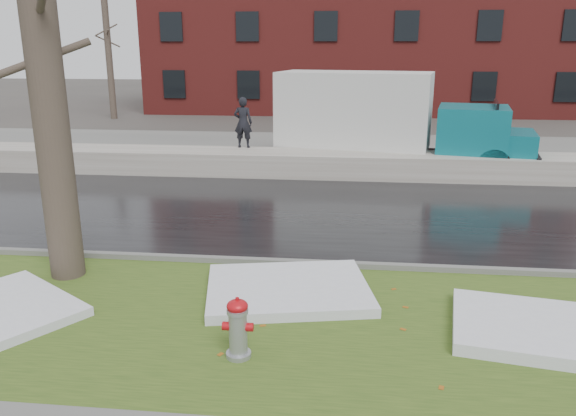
# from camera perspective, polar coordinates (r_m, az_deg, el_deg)

# --- Properties ---
(ground) EXTENTS (120.00, 120.00, 0.00)m
(ground) POSITION_cam_1_polar(r_m,az_deg,el_deg) (9.58, -1.67, -8.19)
(ground) COLOR #47423D
(ground) RESTS_ON ground
(verge) EXTENTS (60.00, 4.50, 0.04)m
(verge) POSITION_cam_1_polar(r_m,az_deg,el_deg) (8.46, -2.84, -11.53)
(verge) COLOR #2F4818
(verge) RESTS_ON ground
(road) EXTENTS (60.00, 7.00, 0.03)m
(road) POSITION_cam_1_polar(r_m,az_deg,el_deg) (13.78, 0.86, -0.45)
(road) COLOR black
(road) RESTS_ON ground
(parking_lot) EXTENTS (60.00, 9.00, 0.03)m
(parking_lot) POSITION_cam_1_polar(r_m,az_deg,el_deg) (22.04, 2.93, 5.83)
(parking_lot) COLOR slate
(parking_lot) RESTS_ON ground
(curb) EXTENTS (60.00, 0.15, 0.14)m
(curb) POSITION_cam_1_polar(r_m,az_deg,el_deg) (10.47, -0.93, -5.60)
(curb) COLOR slate
(curb) RESTS_ON ground
(snowbank) EXTENTS (60.00, 1.60, 0.75)m
(snowbank) POSITION_cam_1_polar(r_m,az_deg,el_deg) (17.75, 2.13, 4.52)
(snowbank) COLOR #AFA9A0
(snowbank) RESTS_ON ground
(brick_building) EXTENTS (26.00, 12.00, 10.00)m
(brick_building) POSITION_cam_1_polar(r_m,az_deg,el_deg) (38.67, 7.69, 17.56)
(brick_building) COLOR maroon
(brick_building) RESTS_ON ground
(bg_tree_left) EXTENTS (1.40, 1.62, 6.50)m
(bg_tree_left) POSITION_cam_1_polar(r_m,az_deg,el_deg) (33.38, -17.72, 14.34)
(bg_tree_left) COLOR brown
(bg_tree_left) RESTS_ON ground
(bg_tree_center) EXTENTS (1.40, 1.62, 6.50)m
(bg_tree_center) POSITION_cam_1_polar(r_m,az_deg,el_deg) (35.40, -5.79, 15.06)
(bg_tree_center) COLOR brown
(bg_tree_center) RESTS_ON ground
(fire_hydrant) EXTENTS (0.40, 0.34, 0.84)m
(fire_hydrant) POSITION_cam_1_polar(r_m,az_deg,el_deg) (7.40, -5.11, -11.78)
(fire_hydrant) COLOR #95989C
(fire_hydrant) RESTS_ON verge
(tree) EXTENTS (1.35, 1.53, 7.23)m
(tree) POSITION_cam_1_polar(r_m,az_deg,el_deg) (10.05, -23.53, 13.34)
(tree) COLOR brown
(tree) RESTS_ON verge
(box_truck) EXTENTS (9.55, 3.64, 3.15)m
(box_truck) POSITION_cam_1_polar(r_m,az_deg,el_deg) (18.86, 9.74, 8.96)
(box_truck) COLOR black
(box_truck) RESTS_ON ground
(worker) EXTENTS (0.61, 0.41, 1.63)m
(worker) POSITION_cam_1_polar(r_m,az_deg,el_deg) (18.42, -4.59, 8.66)
(worker) COLOR black
(worker) RESTS_ON snowbank
(snow_patch_near) EXTENTS (2.94, 2.47, 0.16)m
(snow_patch_near) POSITION_cam_1_polar(r_m,az_deg,el_deg) (9.27, 0.00, -8.25)
(snow_patch_near) COLOR silver
(snow_patch_near) RESTS_ON verge
(snow_patch_far) EXTENTS (2.72, 2.57, 0.14)m
(snow_patch_far) POSITION_cam_1_polar(r_m,az_deg,el_deg) (9.67, -26.61, -9.05)
(snow_patch_far) COLOR silver
(snow_patch_far) RESTS_ON verge
(snow_patch_side) EXTENTS (3.07, 2.26, 0.18)m
(snow_patch_side) POSITION_cam_1_polar(r_m,az_deg,el_deg) (8.81, 25.74, -11.27)
(snow_patch_side) COLOR silver
(snow_patch_side) RESTS_ON verge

